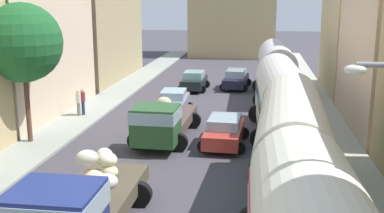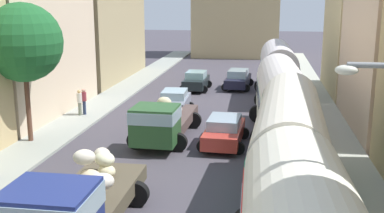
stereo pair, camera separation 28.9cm
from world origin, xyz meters
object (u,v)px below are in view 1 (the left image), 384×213
object	(u,v)px
car_3	(236,79)
car_2	(225,131)
cargo_truck_1	(163,121)
parked_bus_1	(292,143)
pedestrian_4	(78,102)
car_1	(194,81)
cargo_truck_0	(76,206)
parked_bus_3	(276,69)
parked_bus_2	(281,95)
pedestrian_2	(83,101)
car_0	(174,103)

from	to	relation	value
car_3	car_2	bearing A→B (deg)	-89.16
cargo_truck_1	car_3	world-z (taller)	cargo_truck_1
parked_bus_1	pedestrian_4	bearing A→B (deg)	137.85
parked_bus_1	car_1	world-z (taller)	parked_bus_1
cargo_truck_0	parked_bus_3	bearing A→B (deg)	73.61
cargo_truck_1	parked_bus_2	bearing A→B (deg)	21.95
pedestrian_4	pedestrian_2	bearing A→B (deg)	49.42
parked_bus_3	car_3	world-z (taller)	parked_bus_3
cargo_truck_0	car_3	world-z (taller)	cargo_truck_0
cargo_truck_0	car_1	size ratio (longest dim) A/B	1.80
parked_bus_2	car_0	world-z (taller)	parked_bus_2
parked_bus_2	cargo_truck_0	bearing A→B (deg)	-116.69
car_1	parked_bus_3	bearing A→B (deg)	-22.47
cargo_truck_0	parked_bus_1	bearing A→B (deg)	30.03
pedestrian_2	parked_bus_1	bearing A→B (deg)	-43.23
car_2	pedestrian_4	bearing A→B (deg)	155.47
car_1	car_3	xyz separation A→B (m)	(3.24, 1.27, 0.00)
car_2	pedestrian_4	xyz separation A→B (m)	(-9.23, 4.21, 0.26)
parked_bus_3	car_2	size ratio (longest dim) A/B	1.96
parked_bus_3	car_1	bearing A→B (deg)	157.53
cargo_truck_1	pedestrian_2	xyz separation A→B (m)	(-5.92, 4.50, -0.13)
parked_bus_3	cargo_truck_1	xyz separation A→B (m)	(-5.91, -11.38, -1.08)
parked_bus_1	car_1	bearing A→B (deg)	106.91
cargo_truck_0	car_3	size ratio (longest dim) A/B	1.56
cargo_truck_0	pedestrian_2	distance (m)	15.78
parked_bus_3	pedestrian_2	bearing A→B (deg)	-149.83
parked_bus_1	car_3	distance (m)	22.12
car_2	pedestrian_2	bearing A→B (deg)	153.80
parked_bus_3	car_2	distance (m)	11.76
car_2	pedestrian_2	size ratio (longest dim) A/B	2.37
parked_bus_1	car_2	size ratio (longest dim) A/B	2.05
car_1	car_2	bearing A→B (deg)	-76.03
cargo_truck_0	parked_bus_2	bearing A→B (deg)	63.31
parked_bus_1	pedestrian_4	world-z (taller)	parked_bus_1
cargo_truck_0	car_0	size ratio (longest dim) A/B	1.75
parked_bus_3	car_3	size ratio (longest dim) A/B	1.87
parked_bus_2	parked_bus_3	bearing A→B (deg)	90.00
car_0	pedestrian_2	size ratio (longest dim) A/B	2.21
cargo_truck_0	car_3	distance (m)	25.77
car_3	pedestrian_2	size ratio (longest dim) A/B	2.49
car_0	pedestrian_4	bearing A→B (deg)	-165.77
parked_bus_3	pedestrian_2	distance (m)	13.74
cargo_truck_0	pedestrian_4	size ratio (longest dim) A/B	3.96
parked_bus_1	car_2	world-z (taller)	parked_bus_1
car_2	car_1	bearing A→B (deg)	103.97
parked_bus_3	cargo_truck_0	world-z (taller)	parked_bus_3
parked_bus_2	pedestrian_4	bearing A→B (deg)	171.07
cargo_truck_1	car_2	size ratio (longest dim) A/B	1.69
car_2	pedestrian_2	distance (m)	10.07
parked_bus_2	parked_bus_3	size ratio (longest dim) A/B	0.99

